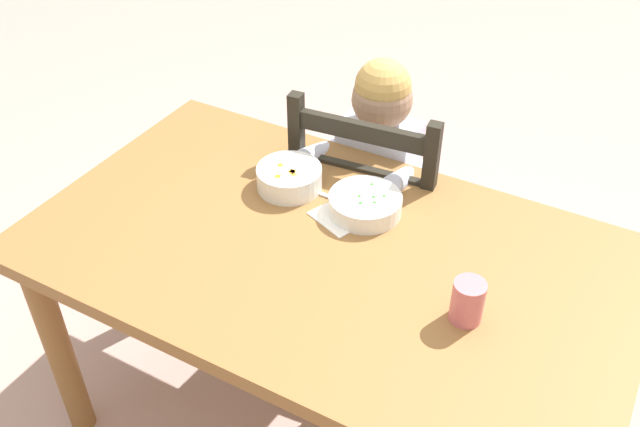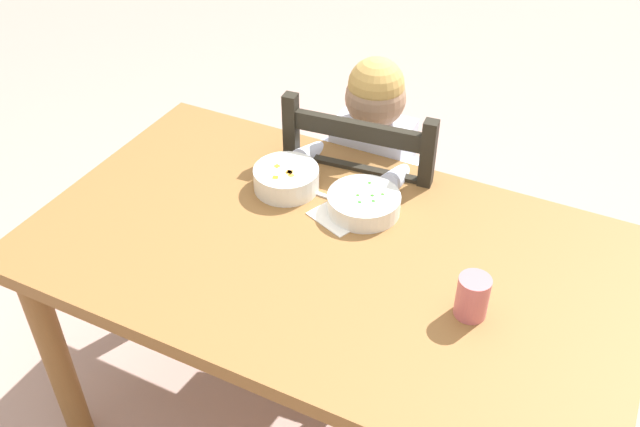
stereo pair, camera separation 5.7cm
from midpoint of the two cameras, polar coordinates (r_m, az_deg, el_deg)
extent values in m
plane|color=tan|center=(2.18, 1.22, -16.91)|extent=(8.00, 8.00, 0.00)
cube|color=olive|center=(1.66, 1.53, -3.29)|extent=(1.42, 0.83, 0.04)
cylinder|color=olive|center=(2.04, -19.74, -10.30)|extent=(0.07, 0.07, 0.67)
cylinder|color=olive|center=(2.38, -8.43, 0.07)|extent=(0.07, 0.07, 0.67)
cylinder|color=olive|center=(2.05, 22.30, -10.67)|extent=(0.07, 0.07, 0.67)
cube|color=black|center=(2.21, 5.57, 0.33)|extent=(0.46, 0.46, 0.02)
cube|color=black|center=(2.46, 10.89, -2.34)|extent=(0.04, 0.04, 0.42)
cube|color=black|center=(2.54, 2.63, -0.14)|extent=(0.04, 0.04, 0.42)
cube|color=black|center=(2.19, 8.31, -8.32)|extent=(0.04, 0.04, 0.42)
cube|color=black|center=(2.27, -0.90, -5.62)|extent=(0.04, 0.04, 0.42)
cube|color=black|center=(1.88, 9.56, 1.29)|extent=(0.04, 0.04, 0.45)
cube|color=black|center=(1.98, -1.03, 3.95)|extent=(0.04, 0.04, 0.45)
cube|color=black|center=(1.84, 4.36, 6.67)|extent=(0.36, 0.06, 0.05)
cube|color=black|center=(1.91, 4.17, 3.21)|extent=(0.36, 0.06, 0.05)
cube|color=silver|center=(2.09, 5.51, 3.56)|extent=(0.22, 0.14, 0.32)
sphere|color=#A47D60|center=(1.96, 5.92, 9.24)|extent=(0.17, 0.17, 0.17)
sphere|color=tan|center=(1.95, 6.00, 10.23)|extent=(0.16, 0.16, 0.16)
cylinder|color=#3F4C72|center=(2.26, 2.39, -5.54)|extent=(0.07, 0.07, 0.44)
cylinder|color=#3F4C72|center=(2.23, 4.92, -6.47)|extent=(0.07, 0.07, 0.44)
cylinder|color=silver|center=(2.01, 1.08, 5.05)|extent=(0.06, 0.24, 0.13)
cylinder|color=silver|center=(1.93, 7.92, 2.95)|extent=(0.06, 0.24, 0.13)
cylinder|color=white|center=(1.74, 4.63, 0.73)|extent=(0.18, 0.18, 0.05)
cylinder|color=white|center=(1.75, 4.60, 0.17)|extent=(0.08, 0.08, 0.01)
cylinder|color=green|center=(1.74, 4.65, 0.93)|extent=(0.15, 0.15, 0.03)
sphere|color=green|center=(1.71, 4.27, 0.74)|extent=(0.01, 0.01, 0.01)
sphere|color=green|center=(1.71, 5.39, 0.81)|extent=(0.01, 0.01, 0.01)
sphere|color=green|center=(1.77, 5.16, 2.29)|extent=(0.01, 0.01, 0.01)
sphere|color=green|center=(1.73, 5.33, 1.25)|extent=(0.01, 0.01, 0.01)
sphere|color=green|center=(1.73, 4.15, 1.31)|extent=(0.01, 0.01, 0.01)
sphere|color=green|center=(1.73, 6.18, 1.33)|extent=(0.01, 0.01, 0.01)
cylinder|color=white|center=(1.82, -1.61, 2.90)|extent=(0.17, 0.17, 0.06)
cylinder|color=white|center=(1.83, -1.60, 2.23)|extent=(0.08, 0.08, 0.01)
cylinder|color=orange|center=(1.81, -1.61, 3.13)|extent=(0.14, 0.14, 0.03)
cube|color=orange|center=(1.79, -1.38, 3.26)|extent=(0.02, 0.02, 0.01)
cube|color=orange|center=(1.78, -1.22, 3.06)|extent=(0.02, 0.02, 0.01)
cube|color=orange|center=(1.78, -2.52, 2.92)|extent=(0.02, 0.02, 0.01)
cube|color=orange|center=(1.79, -1.42, 3.35)|extent=(0.01, 0.01, 0.01)
cube|color=orange|center=(1.79, -1.30, 3.35)|extent=(0.02, 0.02, 0.01)
cube|color=orange|center=(1.82, -2.34, 3.83)|extent=(0.02, 0.02, 0.01)
cube|color=silver|center=(1.80, 1.74, 1.32)|extent=(0.10, 0.02, 0.00)
ellipsoid|color=silver|center=(1.82, -0.08, 2.07)|extent=(0.05, 0.03, 0.01)
cylinder|color=#D26B72|center=(1.49, 13.00, -6.99)|extent=(0.07, 0.07, 0.10)
cube|color=white|center=(1.74, 2.61, -0.24)|extent=(0.16, 0.15, 0.00)
camera|label=1|loc=(0.03, 90.99, -0.78)|focal=39.34mm
camera|label=2|loc=(0.03, -89.01, 0.78)|focal=39.34mm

